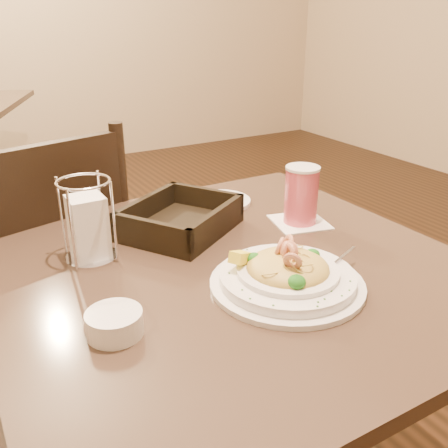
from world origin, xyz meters
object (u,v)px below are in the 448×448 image
pasta_bowl (287,274)px  drink_glass (301,196)px  side_plate (219,201)px  butter_ramekin (114,323)px  bread_basket (181,222)px  main_table (229,358)px  dining_chair_near (47,281)px  napkin_caddy (88,226)px

pasta_bowl → drink_glass: bearing=47.4°
side_plate → butter_ramekin: size_ratio=1.84×
pasta_bowl → butter_ramekin: bearing=176.8°
bread_basket → butter_ramekin: bearing=-130.4°
main_table → pasta_bowl: bearing=-69.7°
side_plate → butter_ramekin: (-0.42, -0.42, 0.01)m
main_table → dining_chair_near: (-0.26, 0.54, 0.00)m
napkin_caddy → side_plate: size_ratio=1.03×
dining_chair_near → napkin_caddy: bearing=81.3°
dining_chair_near → pasta_bowl: size_ratio=3.00×
drink_glass → bread_basket: 0.28m
bread_basket → napkin_caddy: napkin_caddy is taller
main_table → napkin_caddy: size_ratio=5.37×
pasta_bowl → drink_glass: 0.31m
napkin_caddy → main_table: bearing=-36.1°
drink_glass → side_plate: drink_glass is taller
main_table → bread_basket: size_ratio=2.88×
main_table → butter_ramekin: butter_ramekin is taller
main_table → dining_chair_near: bearing=116.1°
main_table → pasta_bowl: pasta_bowl is taller
main_table → side_plate: (0.15, 0.31, 0.23)m
main_table → drink_glass: drink_glass is taller
main_table → bread_basket: (-0.01, 0.20, 0.25)m
dining_chair_near → drink_glass: 0.74m
drink_glass → side_plate: (-0.10, 0.21, -0.06)m
main_table → bread_basket: bread_basket is taller
main_table → napkin_caddy: 0.41m
butter_ramekin → drink_glass: bearing=21.6°
dining_chair_near → bread_basket: size_ratio=2.98×
drink_glass → side_plate: bearing=115.3°
bread_basket → napkin_caddy: size_ratio=1.86×
dining_chair_near → side_plate: bearing=136.3°
dining_chair_near → napkin_caddy: 0.48m
main_table → side_plate: side_plate is taller
pasta_bowl → butter_ramekin: (-0.32, 0.02, -0.01)m
pasta_bowl → main_table: bearing=110.3°
bread_basket → side_plate: size_ratio=1.92×
drink_glass → main_table: bearing=-158.7°
main_table → butter_ramekin: size_ratio=10.20×
pasta_bowl → bread_basket: 0.33m
dining_chair_near → side_plate: (0.42, -0.23, 0.23)m
dining_chair_near → butter_ramekin: size_ratio=10.54×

